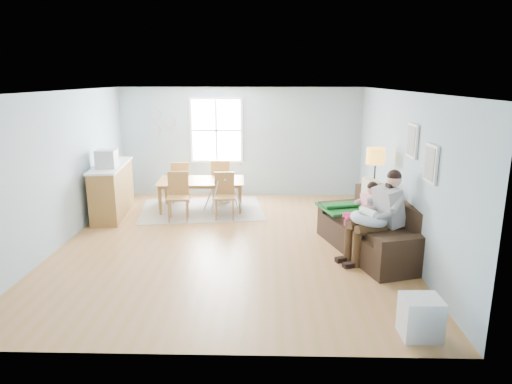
{
  "coord_description": "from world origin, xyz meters",
  "views": [
    {
      "loc": [
        0.67,
        -7.85,
        2.92
      ],
      "look_at": [
        0.48,
        -0.21,
        1.0
      ],
      "focal_mm": 32.0,
      "sensor_mm": 36.0,
      "label": 1
    }
  ],
  "objects_px": {
    "chair_se": "(225,192)",
    "chair_nw": "(181,179)",
    "dining_table": "(202,195)",
    "monitor": "(106,159)",
    "father": "(379,213)",
    "toddler": "(365,204)",
    "chair_sw": "(178,192)",
    "baby_swing": "(224,198)",
    "storage_cube": "(420,317)",
    "sofa": "(375,234)",
    "chair_ne": "(221,178)",
    "counter": "(112,189)",
    "floor_lamp": "(375,164)"
  },
  "relations": [
    {
      "from": "dining_table",
      "to": "monitor",
      "type": "bearing_deg",
      "value": -160.87
    },
    {
      "from": "chair_sw",
      "to": "baby_swing",
      "type": "height_order",
      "value": "chair_sw"
    },
    {
      "from": "dining_table",
      "to": "toddler",
      "type": "bearing_deg",
      "value": -40.22
    },
    {
      "from": "chair_ne",
      "to": "monitor",
      "type": "relative_size",
      "value": 2.45
    },
    {
      "from": "sofa",
      "to": "chair_nw",
      "type": "xyz_separation_m",
      "value": [
        -3.9,
        3.11,
        0.24
      ]
    },
    {
      "from": "monitor",
      "to": "chair_nw",
      "type": "bearing_deg",
      "value": 47.49
    },
    {
      "from": "toddler",
      "to": "chair_se",
      "type": "bearing_deg",
      "value": 146.14
    },
    {
      "from": "chair_sw",
      "to": "chair_ne",
      "type": "relative_size",
      "value": 0.99
    },
    {
      "from": "toddler",
      "to": "dining_table",
      "type": "distance_m",
      "value": 3.98
    },
    {
      "from": "sofa",
      "to": "toddler",
      "type": "height_order",
      "value": "toddler"
    },
    {
      "from": "monitor",
      "to": "floor_lamp",
      "type": "bearing_deg",
      "value": -9.17
    },
    {
      "from": "floor_lamp",
      "to": "storage_cube",
      "type": "bearing_deg",
      "value": -93.57
    },
    {
      "from": "counter",
      "to": "toddler",
      "type": "bearing_deg",
      "value": -20.86
    },
    {
      "from": "dining_table",
      "to": "monitor",
      "type": "xyz_separation_m",
      "value": [
        -1.83,
        -0.78,
        0.96
      ]
    },
    {
      "from": "father",
      "to": "storage_cube",
      "type": "distance_m",
      "value": 2.36
    },
    {
      "from": "father",
      "to": "sofa",
      "type": "bearing_deg",
      "value": 83.55
    },
    {
      "from": "father",
      "to": "dining_table",
      "type": "height_order",
      "value": "father"
    },
    {
      "from": "chair_sw",
      "to": "chair_nw",
      "type": "height_order",
      "value": "chair_sw"
    },
    {
      "from": "father",
      "to": "monitor",
      "type": "relative_size",
      "value": 3.61
    },
    {
      "from": "sofa",
      "to": "chair_ne",
      "type": "distance_m",
      "value": 4.39
    },
    {
      "from": "chair_se",
      "to": "father",
      "type": "bearing_deg",
      "value": -40.2
    },
    {
      "from": "chair_se",
      "to": "monitor",
      "type": "xyz_separation_m",
      "value": [
        -2.41,
        -0.19,
        0.74
      ]
    },
    {
      "from": "toddler",
      "to": "floor_lamp",
      "type": "bearing_deg",
      "value": 67.49
    },
    {
      "from": "father",
      "to": "toddler",
      "type": "relative_size",
      "value": 1.55
    },
    {
      "from": "dining_table",
      "to": "chair_ne",
      "type": "relative_size",
      "value": 1.89
    },
    {
      "from": "toddler",
      "to": "chair_nw",
      "type": "height_order",
      "value": "toddler"
    },
    {
      "from": "storage_cube",
      "to": "dining_table",
      "type": "height_order",
      "value": "dining_table"
    },
    {
      "from": "chair_nw",
      "to": "dining_table",
      "type": "bearing_deg",
      "value": -45.59
    },
    {
      "from": "chair_ne",
      "to": "chair_se",
      "type": "bearing_deg",
      "value": -81.05
    },
    {
      "from": "sofa",
      "to": "baby_swing",
      "type": "height_order",
      "value": "sofa"
    },
    {
      "from": "chair_ne",
      "to": "counter",
      "type": "xyz_separation_m",
      "value": [
        -2.26,
        -1.13,
        -0.02
      ]
    },
    {
      "from": "sofa",
      "to": "toddler",
      "type": "xyz_separation_m",
      "value": [
        -0.14,
        0.18,
        0.47
      ]
    },
    {
      "from": "sofa",
      "to": "chair_ne",
      "type": "relative_size",
      "value": 2.45
    },
    {
      "from": "chair_nw",
      "to": "monitor",
      "type": "distance_m",
      "value": 1.99
    },
    {
      "from": "chair_nw",
      "to": "chair_ne",
      "type": "distance_m",
      "value": 0.96
    },
    {
      "from": "dining_table",
      "to": "chair_sw",
      "type": "distance_m",
      "value": 0.85
    },
    {
      "from": "chair_sw",
      "to": "monitor",
      "type": "distance_m",
      "value": 1.61
    },
    {
      "from": "chair_ne",
      "to": "monitor",
      "type": "xyz_separation_m",
      "value": [
        -2.2,
        -1.5,
        0.71
      ]
    },
    {
      "from": "storage_cube",
      "to": "chair_nw",
      "type": "bearing_deg",
      "value": 123.64
    },
    {
      "from": "floor_lamp",
      "to": "chair_se",
      "type": "height_order",
      "value": "floor_lamp"
    },
    {
      "from": "chair_sw",
      "to": "counter",
      "type": "bearing_deg",
      "value": 168.03
    },
    {
      "from": "floor_lamp",
      "to": "chair_nw",
      "type": "bearing_deg",
      "value": 151.25
    },
    {
      "from": "father",
      "to": "floor_lamp",
      "type": "height_order",
      "value": "floor_lamp"
    },
    {
      "from": "chair_se",
      "to": "chair_nw",
      "type": "xyz_separation_m",
      "value": [
        -1.16,
        1.18,
        0.01
      ]
    },
    {
      "from": "sofa",
      "to": "dining_table",
      "type": "height_order",
      "value": "sofa"
    },
    {
      "from": "dining_table",
      "to": "counter",
      "type": "relative_size",
      "value": 0.95
    },
    {
      "from": "storage_cube",
      "to": "dining_table",
      "type": "bearing_deg",
      "value": 122.19
    },
    {
      "from": "floor_lamp",
      "to": "chair_sw",
      "type": "distance_m",
      "value": 4.05
    },
    {
      "from": "father",
      "to": "storage_cube",
      "type": "xyz_separation_m",
      "value": [
        -0.03,
        -2.29,
        -0.56
      ]
    },
    {
      "from": "storage_cube",
      "to": "chair_sw",
      "type": "xyz_separation_m",
      "value": [
        -3.64,
        4.45,
        0.34
      ]
    }
  ]
}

